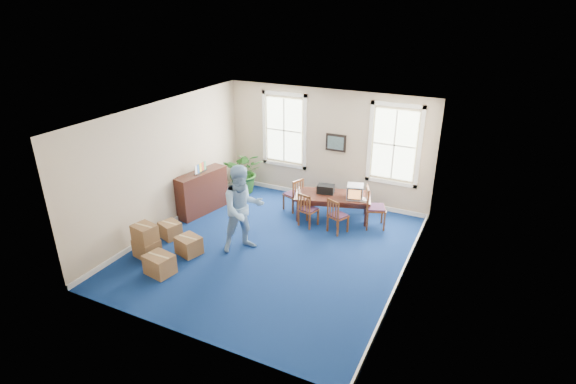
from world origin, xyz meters
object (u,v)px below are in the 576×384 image
at_px(man, 243,209).
at_px(credenza, 202,191).
at_px(chair_near_left, 309,209).
at_px(conference_table, 332,206).
at_px(potted_plant, 245,171).
at_px(crt_tv, 355,192).
at_px(cardboard_boxes, 156,240).

height_order(man, credenza, man).
height_order(chair_near_left, credenza, credenza).
relative_size(chair_near_left, credenza, 0.60).
height_order(conference_table, potted_plant, potted_plant).
xyz_separation_m(man, potted_plant, (-1.71, 2.90, -0.38)).
bearing_deg(credenza, man, -19.34).
relative_size(conference_table, potted_plant, 1.49).
height_order(conference_table, man, man).
distance_m(chair_near_left, credenza, 2.98).
xyz_separation_m(chair_near_left, potted_plant, (-2.59, 1.16, 0.20)).
bearing_deg(man, potted_plant, 71.06).
distance_m(crt_tv, man, 3.08).
bearing_deg(crt_tv, conference_table, 169.44).
relative_size(crt_tv, cardboard_boxes, 0.30).
relative_size(man, cardboard_boxes, 1.42).
height_order(conference_table, chair_near_left, chair_near_left).
bearing_deg(conference_table, cardboard_boxes, -146.26).
height_order(crt_tv, cardboard_boxes, crt_tv).
bearing_deg(chair_near_left, crt_tv, -129.67).
xyz_separation_m(man, credenza, (-2.05, 1.21, -0.42)).
height_order(crt_tv, credenza, credenza).
distance_m(crt_tv, chair_near_left, 1.27).
height_order(conference_table, credenza, credenza).
bearing_deg(potted_plant, conference_table, -9.41).
relative_size(conference_table, credenza, 1.27).
bearing_deg(cardboard_boxes, chair_near_left, 49.34).
relative_size(man, credenza, 1.33).
bearing_deg(credenza, potted_plant, 89.68).
relative_size(chair_near_left, man, 0.45).
distance_m(crt_tv, cardboard_boxes, 5.01).
bearing_deg(cardboard_boxes, man, 35.71).
bearing_deg(crt_tv, man, -142.16).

